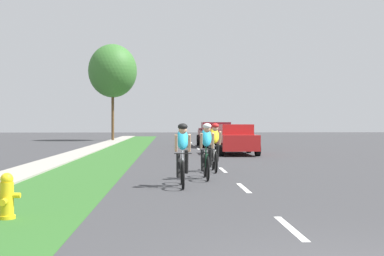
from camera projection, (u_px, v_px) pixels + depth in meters
name	position (u px, v px, depth m)	size (l,w,h in m)	color
ground_plane	(206.00, 155.00, 24.54)	(120.00, 120.00, 0.00)	#38383A
grass_verge	(113.00, 156.00, 24.32)	(2.58, 70.00, 0.01)	#2D6026
sidewalk_concrete	(72.00, 156.00, 24.23)	(1.41, 70.00, 0.10)	#9E998E
lane_markings_center	(201.00, 151.00, 28.53)	(0.12, 53.13, 0.01)	white
fire_hydrant_yellow	(7.00, 197.00, 8.26)	(0.44, 0.38, 0.76)	yellow
cyclist_lead	(182.00, 154.00, 12.40)	(0.42, 1.72, 1.58)	black
cyclist_trailing	(206.00, 150.00, 14.11)	(0.42, 1.72, 1.58)	black
cyclist_distant	(215.00, 147.00, 16.33)	(0.42, 1.72, 1.58)	black
sedan_red	(236.00, 139.00, 25.36)	(1.98, 4.30, 1.52)	red
pickup_maroon	(215.00, 134.00, 33.49)	(2.22, 5.10, 1.64)	maroon
street_tree_far	(113.00, 71.00, 44.70)	(4.32, 4.32, 8.62)	brown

